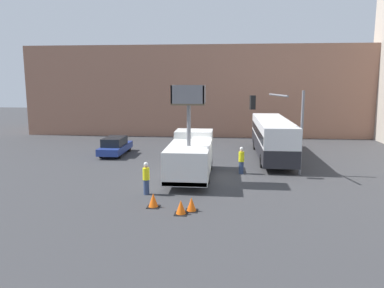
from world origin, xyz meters
name	(u,v)px	position (x,y,z in m)	size (l,w,h in m)	color
ground_plane	(210,178)	(0.00, 0.00, 0.00)	(120.00, 120.00, 0.00)	#38383A
building_backdrop_far	(219,90)	(0.00, 22.62, 5.06)	(44.00, 10.00, 10.12)	#936651
utility_truck	(191,155)	(-1.23, -0.10, 1.54)	(2.57, 7.19, 5.99)	silver
city_bus	(272,135)	(4.75, 6.91, 1.84)	(2.49, 11.78, 3.14)	#232328
traffic_light_pole	(284,118)	(4.75, 1.17, 3.83)	(3.59, 3.34, 5.62)	slate
road_worker_near_truck	(146,178)	(-3.34, -3.93, 0.92)	(0.38, 0.38, 1.84)	navy
road_worker_directing	(241,160)	(2.07, 1.29, 0.93)	(0.38, 0.38, 1.85)	navy
traffic_cone_near_truck	(153,201)	(-2.54, -6.01, 0.34)	(0.63, 0.63, 0.72)	black
traffic_cone_mid_road	(191,205)	(-0.58, -6.40, 0.32)	(0.60, 0.60, 0.69)	black
traffic_cone_far_side	(181,207)	(-1.04, -6.87, 0.33)	(0.61, 0.61, 0.70)	black
parked_car_curbside	(115,146)	(-8.40, 6.90, 0.77)	(1.80, 4.76, 1.52)	navy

